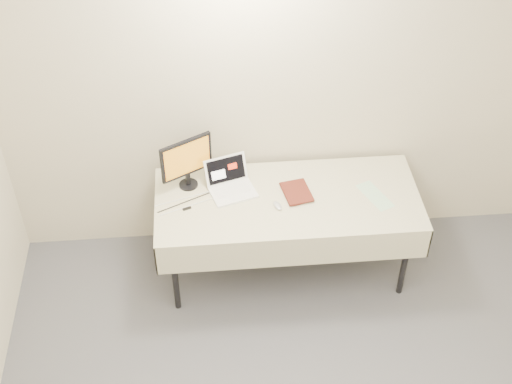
{
  "coord_description": "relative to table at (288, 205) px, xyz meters",
  "views": [
    {
      "loc": [
        -0.54,
        -1.61,
        4.09
      ],
      "look_at": [
        -0.23,
        1.99,
        0.86
      ],
      "focal_mm": 50.0,
      "sensor_mm": 36.0,
      "label": 1
    }
  ],
  "objects": [
    {
      "name": "monitor",
      "position": [
        -0.69,
        0.2,
        0.3
      ],
      "size": [
        0.35,
        0.21,
        0.4
      ],
      "rotation": [
        0.0,
        0.0,
        0.49
      ],
      "color": "black",
      "rests_on": "table"
    },
    {
      "name": "clicker",
      "position": [
        -0.08,
        -0.08,
        0.07
      ],
      "size": [
        0.08,
        0.11,
        0.02
      ],
      "primitive_type": "ellipsoid",
      "rotation": [
        0.0,
        0.0,
        0.36
      ],
      "color": "#B3B3B6",
      "rests_on": "table"
    },
    {
      "name": "laptop",
      "position": [
        -0.4,
        0.14,
        0.11
      ],
      "size": [
        0.38,
        0.37,
        0.2
      ],
      "rotation": [
        0.0,
        0.0,
        0.3
      ],
      "color": "white",
      "rests_on": "table"
    },
    {
      "name": "book",
      "position": [
        -0.02,
        0.02,
        0.19
      ],
      "size": [
        0.18,
        0.06,
        0.25
      ],
      "primitive_type": "imported",
      "rotation": [
        0.0,
        0.0,
        0.19
      ],
      "color": "maroon",
      "rests_on": "table"
    },
    {
      "name": "alarm_clock",
      "position": [
        -0.35,
        0.24,
        0.09
      ],
      "size": [
        0.14,
        0.09,
        0.05
      ],
      "rotation": [
        0.0,
        0.0,
        0.3
      ],
      "color": "black",
      "rests_on": "table"
    },
    {
      "name": "paper_form",
      "position": [
        0.61,
        -0.03,
        0.06
      ],
      "size": [
        0.24,
        0.33,
        0.0
      ],
      "primitive_type": "cube",
      "rotation": [
        0.0,
        0.0,
        0.41
      ],
      "color": "#ACD9AD",
      "rests_on": "table"
    },
    {
      "name": "back_wall",
      "position": [
        0.0,
        0.45,
        0.67
      ],
      "size": [
        4.0,
        0.1,
        2.7
      ],
      "primitive_type": "cube",
      "color": "beige",
      "rests_on": "ground"
    },
    {
      "name": "table",
      "position": [
        0.0,
        0.0,
        0.0
      ],
      "size": [
        1.86,
        0.81,
        0.74
      ],
      "color": "black",
      "rests_on": "ground"
    },
    {
      "name": "usb_dongle",
      "position": [
        -0.71,
        -0.05,
        0.07
      ],
      "size": [
        0.06,
        0.04,
        0.01
      ],
      "primitive_type": "cube",
      "rotation": [
        0.0,
        0.0,
        0.35
      ],
      "color": "black",
      "rests_on": "table"
    }
  ]
}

